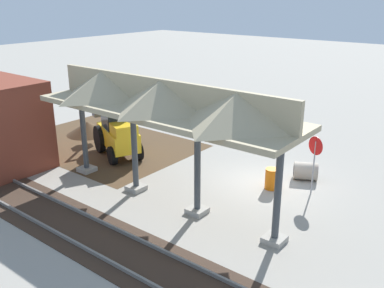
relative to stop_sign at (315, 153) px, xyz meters
name	(u,v)px	position (x,y,z in m)	size (l,w,h in m)	color
ground_plane	(265,183)	(1.98, 0.30, -1.78)	(120.00, 120.00, 0.00)	gray
dirt_work_zone	(103,144)	(11.57, 1.27, -1.77)	(10.01, 7.00, 0.01)	#4C3823
platform_canopy	(163,99)	(4.29, 4.28, 2.37)	(10.93, 3.20, 4.90)	#9E998E
rail_tracks	(145,262)	(1.98, 7.79, -1.75)	(60.00, 2.58, 0.15)	slate
stop_sign	(315,153)	(0.00, 0.00, 0.00)	(0.71, 0.33, 2.46)	gray
backhoe	(117,131)	(9.70, 1.83, -0.51)	(5.11, 3.23, 2.82)	yellow
dirt_mound	(88,134)	(13.58, 0.64, -1.78)	(5.02, 5.02, 1.50)	#4C3823
concrete_pipe	(305,171)	(0.79, -1.15, -1.38)	(1.26, 1.16, 0.78)	#9E9384
traffic_barrel	(272,179)	(1.50, 0.65, -1.33)	(0.56, 0.56, 0.90)	orange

